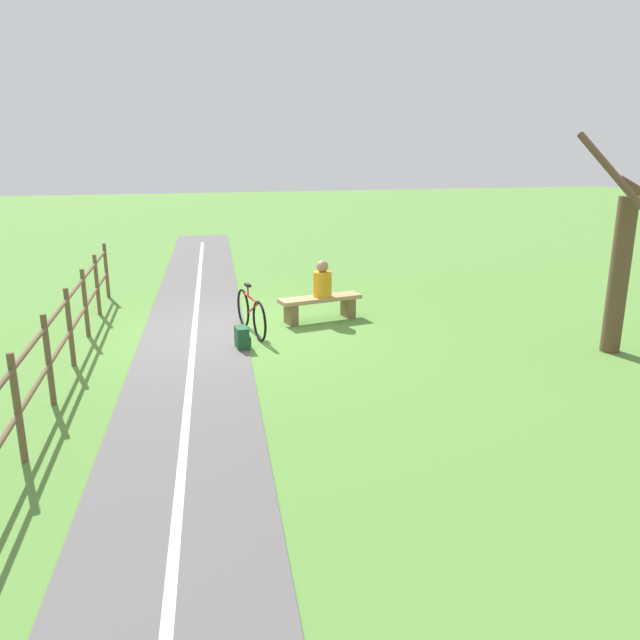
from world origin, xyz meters
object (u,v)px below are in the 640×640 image
object	(u,v)px
bench	(320,304)
bicycle	(251,313)
person_seated	(322,281)
tree_far_right	(620,264)
backpack	(242,338)

from	to	relation	value
bench	bicycle	bearing A→B (deg)	9.74
bench	person_seated	world-z (taller)	person_seated
tree_far_right	bicycle	bearing A→B (deg)	-24.67
person_seated	tree_far_right	distance (m)	5.33
person_seated	backpack	distance (m)	2.39
bench	person_seated	size ratio (longest dim) A/B	2.40
tree_far_right	backpack	bearing A→B (deg)	-16.37
person_seated	tree_far_right	bearing A→B (deg)	131.90
bench	tree_far_right	bearing A→B (deg)	132.30
person_seated	tree_far_right	world-z (taller)	tree_far_right
bicycle	backpack	world-z (taller)	bicycle
bench	person_seated	bearing A→B (deg)	-180.00
bicycle	person_seated	bearing A→B (deg)	102.38
person_seated	bicycle	distance (m)	1.68
bench	tree_far_right	distance (m)	5.44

